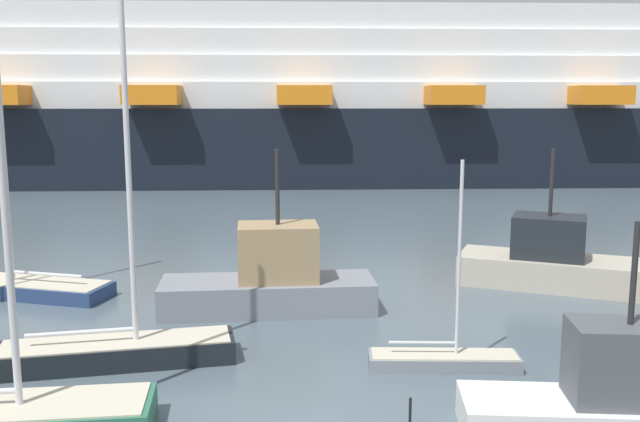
{
  "coord_description": "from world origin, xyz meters",
  "views": [
    {
      "loc": [
        0.76,
        -14.16,
        7.42
      ],
      "look_at": [
        0.0,
        14.62,
        2.67
      ],
      "focal_mm": 38.84,
      "sensor_mm": 36.0,
      "label": 1
    }
  ],
  "objects_px": {
    "sailboat_2": "(118,346)",
    "fishing_boat_1": "(271,281)",
    "sailboat_0": "(25,281)",
    "fishing_boat_2": "(554,262)",
    "fishing_boat_3": "(616,396)",
    "sailboat_3": "(444,358)",
    "cruise_ship": "(300,105)"
  },
  "relations": [
    {
      "from": "sailboat_2",
      "to": "fishing_boat_1",
      "type": "bearing_deg",
      "value": 39.43
    },
    {
      "from": "sailboat_0",
      "to": "sailboat_2",
      "type": "distance_m",
      "value": 8.79
    },
    {
      "from": "sailboat_0",
      "to": "fishing_boat_2",
      "type": "bearing_deg",
      "value": -162.08
    },
    {
      "from": "sailboat_2",
      "to": "fishing_boat_3",
      "type": "xyz_separation_m",
      "value": [
        12.31,
        -3.8,
        0.38
      ]
    },
    {
      "from": "sailboat_0",
      "to": "sailboat_3",
      "type": "xyz_separation_m",
      "value": [
        14.79,
        -6.77,
        -0.24
      ]
    },
    {
      "from": "fishing_boat_1",
      "to": "fishing_boat_2",
      "type": "xyz_separation_m",
      "value": [
        10.88,
        3.39,
        -0.08
      ]
    },
    {
      "from": "sailboat_3",
      "to": "fishing_boat_1",
      "type": "distance_m",
      "value": 7.41
    },
    {
      "from": "cruise_ship",
      "to": "sailboat_3",
      "type": "bearing_deg",
      "value": -85.88
    },
    {
      "from": "sailboat_2",
      "to": "fishing_boat_2",
      "type": "height_order",
      "value": "sailboat_2"
    },
    {
      "from": "fishing_boat_2",
      "to": "fishing_boat_3",
      "type": "relative_size",
      "value": 1.21
    },
    {
      "from": "sailboat_3",
      "to": "fishing_boat_3",
      "type": "bearing_deg",
      "value": -49.97
    },
    {
      "from": "sailboat_0",
      "to": "fishing_boat_1",
      "type": "distance_m",
      "value": 9.66
    },
    {
      "from": "fishing_boat_1",
      "to": "fishing_boat_3",
      "type": "height_order",
      "value": "fishing_boat_1"
    },
    {
      "from": "sailboat_3",
      "to": "fishing_boat_3",
      "type": "height_order",
      "value": "sailboat_3"
    },
    {
      "from": "sailboat_2",
      "to": "fishing_boat_1",
      "type": "height_order",
      "value": "sailboat_2"
    },
    {
      "from": "fishing_boat_2",
      "to": "sailboat_2",
      "type": "bearing_deg",
      "value": 49.62
    },
    {
      "from": "sailboat_0",
      "to": "fishing_boat_1",
      "type": "bearing_deg",
      "value": -176.75
    },
    {
      "from": "sailboat_3",
      "to": "cruise_ship",
      "type": "relative_size",
      "value": 0.05
    },
    {
      "from": "sailboat_3",
      "to": "fishing_boat_1",
      "type": "bearing_deg",
      "value": 135.47
    },
    {
      "from": "sailboat_0",
      "to": "fishing_boat_2",
      "type": "xyz_separation_m",
      "value": [
        20.39,
        1.75,
        0.45
      ]
    },
    {
      "from": "fishing_boat_1",
      "to": "fishing_boat_2",
      "type": "relative_size",
      "value": 0.97
    },
    {
      "from": "fishing_boat_2",
      "to": "cruise_ship",
      "type": "height_order",
      "value": "cruise_ship"
    },
    {
      "from": "fishing_boat_2",
      "to": "cruise_ship",
      "type": "bearing_deg",
      "value": -52.19
    },
    {
      "from": "fishing_boat_3",
      "to": "cruise_ship",
      "type": "relative_size",
      "value": 0.05
    },
    {
      "from": "fishing_boat_3",
      "to": "fishing_boat_2",
      "type": "bearing_deg",
      "value": 81.16
    },
    {
      "from": "fishing_boat_3",
      "to": "cruise_ship",
      "type": "distance_m",
      "value": 50.34
    },
    {
      "from": "sailboat_3",
      "to": "fishing_boat_1",
      "type": "relative_size",
      "value": 0.75
    },
    {
      "from": "sailboat_2",
      "to": "cruise_ship",
      "type": "height_order",
      "value": "cruise_ship"
    },
    {
      "from": "sailboat_2",
      "to": "fishing_boat_3",
      "type": "height_order",
      "value": "sailboat_2"
    },
    {
      "from": "fishing_boat_3",
      "to": "sailboat_2",
      "type": "bearing_deg",
      "value": 165.12
    },
    {
      "from": "sailboat_3",
      "to": "fishing_boat_2",
      "type": "bearing_deg",
      "value": 56.36
    },
    {
      "from": "sailboat_0",
      "to": "fishing_boat_3",
      "type": "bearing_deg",
      "value": 162.67
    }
  ]
}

